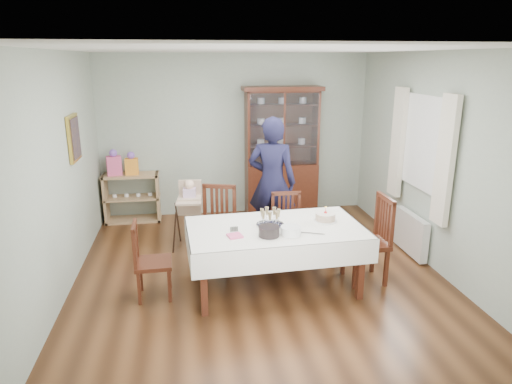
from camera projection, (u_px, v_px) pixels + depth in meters
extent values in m
plane|color=#593319|center=(259.00, 274.00, 5.73)|extent=(5.00, 5.00, 0.00)
plane|color=#9EAA99|center=(235.00, 136.00, 7.72)|extent=(4.50, 0.00, 4.50)
plane|color=#9EAA99|center=(58.00, 177.00, 5.02)|extent=(0.00, 5.00, 5.00)
plane|color=#9EAA99|center=(437.00, 163.00, 5.68)|extent=(0.00, 5.00, 5.00)
plane|color=white|center=(259.00, 49.00, 4.97)|extent=(5.00, 5.00, 0.00)
cube|color=#451D11|center=(275.00, 230.00, 5.20)|extent=(1.95, 1.14, 0.06)
cube|color=white|center=(275.00, 227.00, 5.19)|extent=(2.05, 1.24, 0.01)
cube|color=#451D11|center=(281.00, 189.00, 7.86)|extent=(1.20, 0.45, 0.90)
cube|color=white|center=(284.00, 130.00, 7.38)|extent=(1.12, 0.01, 1.16)
cube|color=#451D11|center=(282.00, 88.00, 7.38)|extent=(1.30, 0.48, 0.07)
cube|color=tan|center=(134.00, 219.00, 7.63)|extent=(0.90, 0.38, 0.04)
cube|color=tan|center=(132.00, 198.00, 7.52)|extent=(0.90, 0.38, 0.03)
cube|color=tan|center=(130.00, 175.00, 7.41)|extent=(0.90, 0.38, 0.04)
cube|color=tan|center=(106.00, 199.00, 7.46)|extent=(0.04, 0.38, 0.80)
cube|color=tan|center=(158.00, 196.00, 7.58)|extent=(0.04, 0.38, 0.80)
cube|color=gold|center=(74.00, 138.00, 5.70)|extent=(0.04, 0.48, 0.58)
cube|color=white|center=(424.00, 143.00, 5.91)|extent=(0.04, 1.02, 1.22)
cube|color=silver|center=(445.00, 161.00, 5.34)|extent=(0.07, 0.30, 1.55)
cube|color=silver|center=(398.00, 143.00, 6.52)|extent=(0.07, 0.30, 1.55)
cube|color=white|center=(411.00, 233.00, 6.25)|extent=(0.10, 0.80, 0.55)
cube|color=#451D11|center=(216.00, 231.00, 5.86)|extent=(0.58, 0.58, 0.05)
cube|color=#451D11|center=(219.00, 205.00, 5.98)|extent=(0.43, 0.18, 0.55)
cube|color=#451D11|center=(288.00, 232.00, 5.95)|extent=(0.43, 0.43, 0.05)
cube|color=#451D11|center=(286.00, 210.00, 6.06)|extent=(0.39, 0.05, 0.49)
cube|color=#451D11|center=(154.00, 263.00, 5.09)|extent=(0.41, 0.41, 0.05)
cube|color=#451D11|center=(135.00, 244.00, 4.99)|extent=(0.05, 0.38, 0.47)
cube|color=#451D11|center=(366.00, 243.00, 5.45)|extent=(0.48, 0.48, 0.05)
cube|color=#451D11|center=(384.00, 219.00, 5.40)|extent=(0.05, 0.45, 0.56)
imported|color=black|center=(272.00, 182.00, 6.43)|extent=(0.79, 0.65, 1.86)
cube|color=tan|center=(190.00, 204.00, 6.43)|extent=(0.35, 0.32, 0.23)
cube|color=tan|center=(189.00, 191.00, 6.38)|extent=(0.33, 0.09, 0.27)
cube|color=tan|center=(190.00, 199.00, 6.41)|extent=(0.36, 0.19, 0.03)
cube|color=#C9AACE|center=(190.00, 194.00, 6.39)|extent=(0.18, 0.15, 0.17)
sphere|color=beige|center=(189.00, 185.00, 6.35)|extent=(0.14, 0.14, 0.14)
cylinder|color=silver|center=(270.00, 225.00, 5.23)|extent=(0.32, 0.32, 0.01)
torus|color=silver|center=(270.00, 224.00, 5.23)|extent=(0.32, 0.32, 0.01)
cylinder|color=white|center=(325.00, 221.00, 5.37)|extent=(0.27, 0.27, 0.01)
cylinder|color=brown|center=(325.00, 217.00, 5.36)|extent=(0.23, 0.23, 0.08)
cylinder|color=silver|center=(326.00, 213.00, 5.35)|extent=(0.23, 0.23, 0.01)
cylinder|color=#F24C4C|center=(326.00, 210.00, 5.34)|extent=(0.01, 0.01, 0.07)
sphere|color=yellow|center=(326.00, 207.00, 5.33)|extent=(0.02, 0.02, 0.02)
cylinder|color=black|center=(269.00, 231.00, 4.91)|extent=(0.30, 0.30, 0.11)
cylinder|color=white|center=(291.00, 231.00, 4.95)|extent=(0.26, 0.26, 0.10)
cube|color=#DE5283|center=(235.00, 236.00, 4.90)|extent=(0.18, 0.18, 0.02)
cube|color=silver|center=(311.00, 233.00, 4.99)|extent=(0.28, 0.14, 0.01)
cube|color=#DE5283|center=(114.00, 166.00, 7.31)|extent=(0.25, 0.19, 0.31)
sphere|color=#E533B2|center=(113.00, 153.00, 7.25)|extent=(0.12, 0.12, 0.12)
cube|color=orange|center=(132.00, 166.00, 7.36)|extent=(0.20, 0.14, 0.26)
sphere|color=#E533B2|center=(131.00, 155.00, 7.31)|extent=(0.12, 0.12, 0.12)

